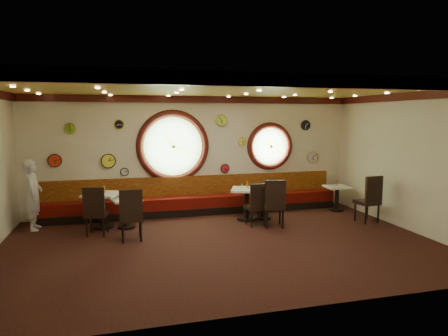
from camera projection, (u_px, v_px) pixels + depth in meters
floor at (222, 244)px, 8.33m from camera, size 9.00×6.00×0.00m
ceiling at (222, 89)px, 7.93m from camera, size 9.00×6.00×0.02m
wall_back at (195, 155)px, 11.01m from camera, size 9.00×0.02×3.20m
wall_front at (279, 197)px, 5.25m from camera, size 9.00×0.02×3.20m
wall_right at (409, 162)px, 9.27m from camera, size 0.02×6.00×3.20m
molding_back at (195, 99)px, 10.77m from camera, size 9.00×0.10×0.18m
molding_front at (279, 80)px, 5.11m from camera, size 9.00×0.10×0.18m
molding_right at (411, 96)px, 9.06m from camera, size 0.10×6.00×0.18m
banquette_base at (197, 210)px, 10.93m from camera, size 8.00×0.55×0.20m
banquette_seat at (197, 201)px, 10.90m from camera, size 8.00×0.55×0.30m
banquette_back at (196, 186)px, 11.06m from camera, size 8.00×0.10×0.55m
porthole_left_glass at (173, 146)px, 10.82m from camera, size 1.66×0.02×1.66m
porthole_left_frame at (173, 146)px, 10.81m from camera, size 1.98×0.18×1.98m
porthole_left_ring at (173, 146)px, 10.78m from camera, size 1.61×0.03×1.61m
porthole_right_glass at (270, 146)px, 11.53m from camera, size 1.10×0.02×1.10m
porthole_right_frame at (270, 146)px, 11.52m from camera, size 1.38×0.18×1.38m
porthole_right_ring at (270, 146)px, 11.49m from camera, size 1.09×0.03×1.09m
wall_clock_0 at (225, 168)px, 11.24m from camera, size 0.24×0.03×0.24m
wall_clock_1 at (119, 124)px, 10.36m from camera, size 0.24×0.03×0.24m
wall_clock_2 at (312, 157)px, 11.89m from camera, size 0.34×0.03×0.34m
wall_clock_3 at (221, 120)px, 11.04m from camera, size 0.30×0.03×0.30m
wall_clock_4 at (242, 142)px, 11.27m from camera, size 0.22×0.03×0.22m
wall_clock_5 at (108, 161)px, 10.40m from camera, size 0.36×0.03×0.36m
wall_clock_6 at (70, 129)px, 10.07m from camera, size 0.26×0.03×0.26m
wall_clock_7 at (55, 160)px, 10.07m from camera, size 0.32×0.03×0.32m
wall_clock_8 at (305, 125)px, 11.70m from camera, size 0.28×0.03×0.28m
wall_clock_9 at (125, 172)px, 10.54m from camera, size 0.20×0.03×0.20m
table_a at (103, 206)px, 9.51m from camera, size 1.01×1.01×0.84m
table_b at (126, 209)px, 9.49m from camera, size 0.79×0.79×0.72m
table_c at (246, 200)px, 10.24m from camera, size 0.96×0.96×0.82m
table_d at (263, 201)px, 10.36m from camera, size 0.84×0.84×0.77m
table_e at (337, 195)px, 11.27m from camera, size 0.69×0.69×0.71m
chair_a at (95, 208)px, 8.84m from camera, size 0.55×0.55×0.69m
chair_b at (131, 212)px, 8.44m from camera, size 0.48×0.48×0.71m
chair_c at (257, 202)px, 9.62m from camera, size 0.49×0.49×0.66m
chair_d at (274, 200)px, 9.50m from camera, size 0.58×0.58×0.72m
chair_e at (370, 196)px, 9.95m from camera, size 0.56×0.56×0.74m
condiment_a_salt at (100, 191)px, 9.49m from camera, size 0.03×0.03×0.09m
condiment_b_salt at (123, 196)px, 9.52m from camera, size 0.03×0.03×0.09m
condiment_c_salt at (242, 186)px, 10.28m from camera, size 0.04×0.04×0.11m
condiment_d_salt at (259, 187)px, 10.35m from camera, size 0.04×0.04×0.11m
condiment_a_pepper at (102, 191)px, 9.47m from camera, size 0.04×0.04×0.11m
condiment_b_pepper at (125, 197)px, 9.39m from camera, size 0.03×0.03×0.09m
condiment_c_pepper at (249, 187)px, 10.12m from camera, size 0.03×0.03×0.09m
condiment_d_pepper at (265, 188)px, 10.27m from camera, size 0.03×0.03×0.09m
condiment_a_bottle at (105, 189)px, 9.50m from camera, size 0.06×0.06×0.18m
condiment_b_bottle at (128, 194)px, 9.55m from camera, size 0.06×0.06×0.18m
condiment_c_bottle at (247, 184)px, 10.34m from camera, size 0.05×0.05×0.17m
condiment_d_bottle at (265, 186)px, 10.45m from camera, size 0.05×0.05×0.15m
condiment_e_salt at (337, 184)px, 11.23m from camera, size 0.04×0.04×0.11m
condiment_e_pepper at (337, 184)px, 11.23m from camera, size 0.04×0.04×0.11m
condiment_e_bottle at (337, 183)px, 11.33m from camera, size 0.05×0.05×0.16m
waiter at (33, 195)px, 9.33m from camera, size 0.44×0.63×1.67m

